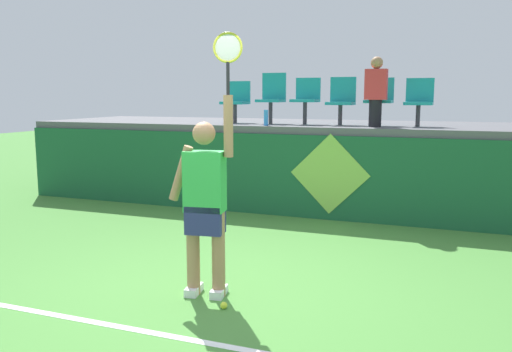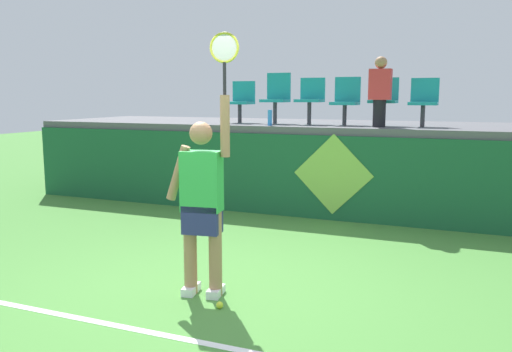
% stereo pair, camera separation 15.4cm
% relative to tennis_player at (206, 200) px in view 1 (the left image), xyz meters
% --- Properties ---
extents(ground_plane, '(40.00, 40.00, 0.00)m').
position_rel_tennis_player_xyz_m(ground_plane, '(0.03, 0.07, -0.96)').
color(ground_plane, '#478438').
extents(court_back_wall, '(11.00, 0.20, 1.34)m').
position_rel_tennis_player_xyz_m(court_back_wall, '(0.03, 3.67, -0.29)').
color(court_back_wall, '#195633').
rests_on(court_back_wall, ground_plane).
extents(spectator_platform, '(11.00, 2.81, 0.12)m').
position_rel_tennis_player_xyz_m(spectator_platform, '(0.03, 5.03, 0.44)').
color(spectator_platform, '#56565B').
rests_on(spectator_platform, court_back_wall).
extents(court_baseline_stripe, '(9.90, 0.08, 0.01)m').
position_rel_tennis_player_xyz_m(court_baseline_stripe, '(0.03, -0.94, -0.96)').
color(court_baseline_stripe, white).
rests_on(court_baseline_stripe, ground_plane).
extents(tennis_player, '(0.75, 0.31, 2.53)m').
position_rel_tennis_player_xyz_m(tennis_player, '(0.00, 0.00, 0.00)').
color(tennis_player, white).
rests_on(tennis_player, ground_plane).
extents(tennis_ball, '(0.07, 0.07, 0.07)m').
position_rel_tennis_player_xyz_m(tennis_ball, '(0.30, -0.26, -0.93)').
color(tennis_ball, '#D1E533').
rests_on(tennis_ball, ground_plane).
extents(water_bottle, '(0.07, 0.07, 0.26)m').
position_rel_tennis_player_xyz_m(water_bottle, '(-0.77, 3.84, 0.63)').
color(water_bottle, '#338CE5').
rests_on(water_bottle, spectator_platform).
extents(stadium_chair_0, '(0.44, 0.42, 0.76)m').
position_rel_tennis_player_xyz_m(stadium_chair_0, '(-1.59, 4.51, 0.92)').
color(stadium_chair_0, '#38383D').
rests_on(stadium_chair_0, spectator_platform).
extents(stadium_chair_1, '(0.44, 0.42, 0.90)m').
position_rel_tennis_player_xyz_m(stadium_chair_1, '(-0.90, 4.52, 0.99)').
color(stadium_chair_1, '#38383D').
rests_on(stadium_chair_1, spectator_platform).
extents(stadium_chair_2, '(0.44, 0.42, 0.81)m').
position_rel_tennis_player_xyz_m(stadium_chair_2, '(-0.27, 4.51, 0.96)').
color(stadium_chair_2, '#38383D').
rests_on(stadium_chair_2, spectator_platform).
extents(stadium_chair_3, '(0.44, 0.42, 0.81)m').
position_rel_tennis_player_xyz_m(stadium_chair_3, '(0.35, 4.51, 0.94)').
color(stadium_chair_3, '#38383D').
rests_on(stadium_chair_3, spectator_platform).
extents(stadium_chair_4, '(0.44, 0.42, 0.79)m').
position_rel_tennis_player_xyz_m(stadium_chair_4, '(0.99, 4.51, 0.95)').
color(stadium_chair_4, '#38383D').
rests_on(stadium_chair_4, spectator_platform).
extents(stadium_chair_5, '(0.44, 0.42, 0.78)m').
position_rel_tennis_player_xyz_m(stadium_chair_5, '(1.62, 4.51, 0.93)').
color(stadium_chair_5, '#38383D').
rests_on(stadium_chair_5, spectator_platform).
extents(spectator_0, '(0.34, 0.20, 1.10)m').
position_rel_tennis_player_xyz_m(spectator_0, '(0.99, 4.11, 1.07)').
color(spectator_0, black).
rests_on(spectator_0, spectator_platform).
extents(wall_signage_mount, '(1.27, 0.01, 1.37)m').
position_rel_tennis_player_xyz_m(wall_signage_mount, '(0.40, 3.57, -0.96)').
color(wall_signage_mount, '#195633').
rests_on(wall_signage_mount, ground_plane).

